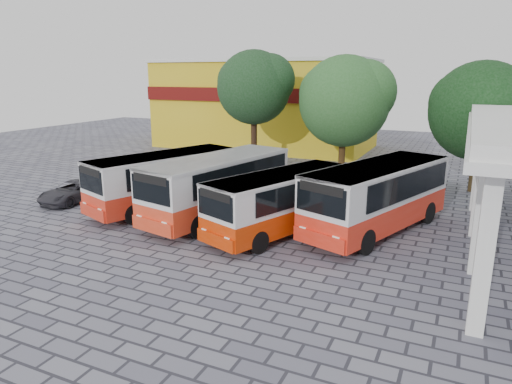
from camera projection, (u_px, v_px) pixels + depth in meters
The scene contains 10 objects.
ground at pixel (255, 255), 18.04m from camera, with size 90.00×90.00×0.00m, color #595969.
shophouse_block at pixel (265, 104), 44.29m from camera, with size 20.40×10.40×8.30m.
bus_far_left at pixel (165, 178), 23.90m from camera, with size 5.09×8.70×2.94m.
bus_centre_left at pixel (218, 183), 22.33m from camera, with size 4.28×8.92×3.07m.
bus_centre_right at pixel (282, 199), 20.21m from camera, with size 4.85×8.13×2.74m.
bus_far_right at pixel (378, 194), 20.37m from camera, with size 5.35×9.13×3.08m.
tree_left at pixel (255, 85), 33.52m from camera, with size 5.70×5.43×8.72m.
tree_middle at pixel (346, 98), 31.14m from camera, with size 6.54×6.23×8.27m.
tree_right at pixel (482, 108), 26.65m from camera, with size 6.13×5.84×7.77m.
parked_car at pixel (74, 191), 25.57m from camera, with size 1.92×4.15×1.15m, color #2E2D35.
Camera 1 is at (7.08, -15.27, 6.96)m, focal length 32.00 mm.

